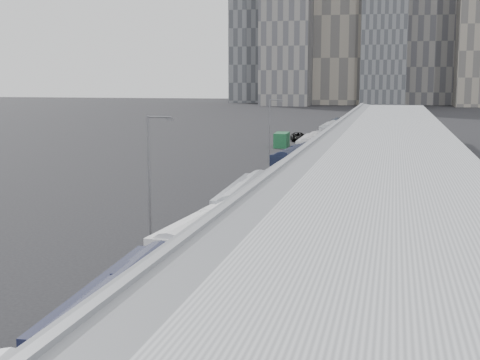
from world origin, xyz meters
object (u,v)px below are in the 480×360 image
(bus_3, at_px, (247,211))
(street_lamp_far, at_px, (271,127))
(bus_8, at_px, (331,135))
(bus_10, at_px, (345,126))
(bus_5, at_px, (296,166))
(bus_9, at_px, (337,130))
(street_lamp_near, at_px, (151,170))
(bus_1, at_px, (120,326))
(bus_6, at_px, (311,151))
(shipping_container, at_px, (282,140))
(bus_7, at_px, (323,145))
(bus_4, at_px, (284,183))
(suv, at_px, (298,137))
(bus_2, at_px, (208,246))

(bus_3, relative_size, street_lamp_far, 1.51)
(bus_8, xyz_separation_m, bus_10, (0.70, 27.51, -0.24))
(bus_5, distance_m, bus_10, 72.31)
(bus_9, relative_size, street_lamp_near, 1.41)
(bus_10, height_order, street_lamp_near, street_lamp_near)
(bus_1, distance_m, street_lamp_near, 22.11)
(bus_6, xyz_separation_m, bus_10, (1.01, 55.12, -0.20))
(bus_9, bearing_deg, bus_5, -92.78)
(shipping_container, bearing_deg, bus_1, -87.20)
(bus_7, distance_m, street_lamp_far, 14.70)
(bus_6, bearing_deg, shipping_container, 109.20)
(bus_5, bearing_deg, bus_9, 95.79)
(bus_8, bearing_deg, bus_9, 90.45)
(bus_4, xyz_separation_m, bus_8, (-0.63, 57.24, 0.20))
(bus_4, relative_size, street_lamp_far, 1.35)
(bus_4, relative_size, bus_8, 0.89)
(bus_5, bearing_deg, bus_10, 95.19)
(bus_3, height_order, bus_5, bus_3)
(bus_5, relative_size, suv, 2.29)
(bus_1, height_order, bus_6, bus_6)
(bus_2, height_order, street_lamp_far, street_lamp_far)
(shipping_container, bearing_deg, bus_7, -53.79)
(bus_9, bearing_deg, street_lamp_near, -96.69)
(bus_5, height_order, bus_9, bus_5)
(street_lamp_near, relative_size, street_lamp_far, 1.02)
(bus_8, distance_m, street_lamp_near, 77.97)
(bus_9, distance_m, street_lamp_far, 44.12)
(bus_2, bearing_deg, bus_3, 94.94)
(bus_5, relative_size, bus_6, 1.01)
(bus_9, distance_m, suv, 10.49)
(bus_6, bearing_deg, bus_2, -90.53)
(bus_4, distance_m, bus_10, 84.75)
(bus_8, distance_m, street_lamp_far, 30.78)
(bus_4, bearing_deg, bus_3, -90.50)
(bus_5, bearing_deg, bus_3, -84.03)
(bus_2, relative_size, bus_7, 1.00)
(bus_7, bearing_deg, bus_4, -94.35)
(bus_7, bearing_deg, bus_3, -94.86)
(bus_5, relative_size, bus_10, 1.15)
(bus_2, xyz_separation_m, bus_9, (-0.22, 98.02, 0.02))
(bus_2, xyz_separation_m, street_lamp_far, (-5.97, 54.44, 3.69))
(bus_9, distance_m, shipping_container, 21.67)
(bus_8, xyz_separation_m, street_lamp_far, (-5.78, -30.02, 3.57))
(bus_1, xyz_separation_m, bus_10, (0.52, 126.01, -0.09))
(bus_4, relative_size, bus_10, 1.02)
(bus_2, distance_m, street_lamp_far, 54.89)
(bus_10, bearing_deg, suv, -111.31)
(street_lamp_far, distance_m, suv, 35.89)
(bus_4, height_order, shipping_container, bus_4)
(bus_6, xyz_separation_m, bus_9, (0.28, 41.17, -0.08))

